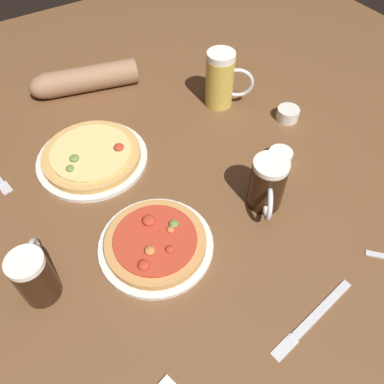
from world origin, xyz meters
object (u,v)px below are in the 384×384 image
Objects in this scene: ramekin_sauce at (288,114)px; beer_mug_amber at (221,80)px; beer_mug_dark at (267,185)px; knife_right at (313,318)px; pizza_plate_far at (92,156)px; ramekin_butter at (280,156)px; pizza_plate_near at (156,243)px; beer_mug_pale at (35,276)px; diner_arm at (81,80)px.

beer_mug_amber is at bearing 126.73° from ramekin_sauce.
knife_right is (-0.11, -0.29, -0.07)m from beer_mug_dark.
ramekin_sauce is 0.63m from knife_right.
pizza_plate_far is 1.73× the size of beer_mug_amber.
ramekin_butter is (-0.13, -0.12, -0.00)m from ramekin_sauce.
beer_mug_amber is 2.65× the size of ramekin_butter.
pizza_plate_near is at bearing -171.33° from ramekin_butter.
beer_mug_pale is (-0.69, -0.33, -0.02)m from beer_mug_amber.
beer_mug_dark is 0.56m from beer_mug_pale.
beer_mug_dark is at bearing -140.89° from ramekin_sauce.
beer_mug_dark is 0.59× the size of knife_right.
pizza_plate_far is at bearing 92.41° from pizza_plate_near.
diner_arm is at bearing 72.41° from pizza_plate_far.
ramekin_sauce is 0.28× the size of knife_right.
beer_mug_amber reaches higher than knife_right.
beer_mug_pale is at bearing -154.53° from beer_mug_amber.
pizza_plate_far is 0.45m from beer_mug_amber.
knife_right is at bearing -109.83° from beer_mug_dark.
beer_mug_dark is 0.18m from ramekin_butter.
diner_arm reaches higher than pizza_plate_far.
diner_arm is at bearing 106.77° from beer_mug_dark.
ramekin_sauce is (0.56, 0.19, 0.00)m from pizza_plate_near.
beer_mug_dark is 0.42m from beer_mug_amber.
pizza_plate_near reaches higher than pizza_plate_far.
beer_mug_amber is at bearing -40.57° from diner_arm.
pizza_plate_near is 1.51× the size of beer_mug_amber.
pizza_plate_near reaches higher than ramekin_butter.
beer_mug_pale is (-0.55, 0.07, -0.00)m from beer_mug_dark.
beer_mug_dark is at bearing -73.23° from diner_arm.
beer_mug_pale reaches higher than pizza_plate_near.
diner_arm reaches higher than pizza_plate_near.
pizza_plate_far is 0.60m from ramekin_sauce.
pizza_plate_near is 1.89× the size of beer_mug_dark.
pizza_plate_far reaches higher than knife_right.
pizza_plate_near is at bearing -161.59° from ramekin_sauce.
pizza_plate_near is at bearing -87.59° from pizza_plate_far.
beer_mug_dark is at bearing 70.17° from knife_right.
knife_right is 0.69× the size of diner_arm.
pizza_plate_far is 1.27× the size of knife_right.
pizza_plate_near is at bearing 173.99° from beer_mug_dark.
ramekin_sauce is (0.27, 0.22, -0.05)m from beer_mug_dark.
beer_mug_pale is at bearing 173.27° from beer_mug_dark.
ramekin_sauce is at bearing -53.27° from beer_mug_amber.
ramekin_butter is (0.43, 0.07, -0.00)m from pizza_plate_near.
beer_mug_amber reaches higher than diner_arm.
pizza_plate_far reaches higher than ramekin_sauce.
beer_mug_dark is at bearing -6.01° from pizza_plate_near.
beer_mug_amber is (0.43, 0.36, 0.07)m from pizza_plate_near.
pizza_plate_far is 4.55× the size of ramekin_sauce.
beer_mug_dark is at bearing -144.55° from ramekin_butter.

